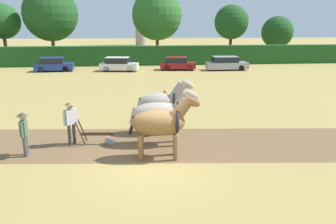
{
  "coord_description": "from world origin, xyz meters",
  "views": [
    {
      "loc": [
        -0.64,
        -10.72,
        4.8
      ],
      "look_at": [
        0.91,
        3.18,
        1.1
      ],
      "focal_mm": 35.0,
      "sensor_mm": 36.0,
      "label": 1
    }
  ],
  "objects_px": {
    "draft_horse_lead_left": "(161,122)",
    "plow": "(100,137)",
    "tree_center": "(157,15)",
    "parked_car_center_left": "(177,64)",
    "draft_horse_lead_right": "(161,113)",
    "parked_car_left": "(119,64)",
    "tree_right": "(277,32)",
    "parked_car_center": "(226,63)",
    "tree_center_right": "(231,22)",
    "tree_left": "(2,21)",
    "farmer_at_plow": "(71,120)",
    "farmer_beside_team": "(165,103)",
    "tree_center_left": "(50,14)",
    "church_spire": "(140,5)",
    "parked_car_far_left": "(54,65)",
    "farmer_onlooker_left": "(24,131)",
    "draft_horse_trail_left": "(162,103)"
  },
  "relations": [
    {
      "from": "parked_car_center",
      "to": "farmer_beside_team",
      "type": "bearing_deg",
      "value": -114.28
    },
    {
      "from": "church_spire",
      "to": "parked_car_far_left",
      "type": "xyz_separation_m",
      "value": [
        -10.9,
        -48.22,
        -9.07
      ]
    },
    {
      "from": "draft_horse_lead_left",
      "to": "farmer_beside_team",
      "type": "height_order",
      "value": "draft_horse_lead_left"
    },
    {
      "from": "tree_center",
      "to": "parked_car_left",
      "type": "height_order",
      "value": "tree_center"
    },
    {
      "from": "tree_center_left",
      "to": "parked_car_left",
      "type": "distance_m",
      "value": 14.48
    },
    {
      "from": "draft_horse_lead_right",
      "to": "draft_horse_trail_left",
      "type": "distance_m",
      "value": 1.48
    },
    {
      "from": "farmer_at_plow",
      "to": "parked_car_left",
      "type": "relative_size",
      "value": 0.42
    },
    {
      "from": "farmer_at_plow",
      "to": "parked_car_center_left",
      "type": "xyz_separation_m",
      "value": [
        7.61,
        22.96,
        -0.38
      ]
    },
    {
      "from": "tree_left",
      "to": "farmer_at_plow",
      "type": "relative_size",
      "value": 4.23
    },
    {
      "from": "draft_horse_lead_right",
      "to": "farmer_onlooker_left",
      "type": "xyz_separation_m",
      "value": [
        -5.23,
        -0.72,
        -0.36
      ]
    },
    {
      "from": "church_spire",
      "to": "plow",
      "type": "height_order",
      "value": "church_spire"
    },
    {
      "from": "draft_horse_lead_right",
      "to": "tree_center_right",
      "type": "bearing_deg",
      "value": 74.58
    },
    {
      "from": "tree_right",
      "to": "parked_car_left",
      "type": "bearing_deg",
      "value": -153.04
    },
    {
      "from": "church_spire",
      "to": "draft_horse_lead_right",
      "type": "relative_size",
      "value": 6.49
    },
    {
      "from": "tree_center",
      "to": "parked_car_center_left",
      "type": "xyz_separation_m",
      "value": [
        1.33,
        -11.14,
        -5.52
      ]
    },
    {
      "from": "plow",
      "to": "parked_car_left",
      "type": "distance_m",
      "value": 22.83
    },
    {
      "from": "tree_center_right",
      "to": "parked_car_far_left",
      "type": "bearing_deg",
      "value": -154.49
    },
    {
      "from": "farmer_onlooker_left",
      "to": "parked_car_center",
      "type": "bearing_deg",
      "value": 54.56
    },
    {
      "from": "tree_center_right",
      "to": "farmer_at_plow",
      "type": "xyz_separation_m",
      "value": [
        -17.02,
        -34.29,
        -4.18
      ]
    },
    {
      "from": "parked_car_center",
      "to": "tree_left",
      "type": "bearing_deg",
      "value": 157.21
    },
    {
      "from": "tree_left",
      "to": "plow",
      "type": "relative_size",
      "value": 4.68
    },
    {
      "from": "draft_horse_lead_left",
      "to": "farmer_onlooker_left",
      "type": "xyz_separation_m",
      "value": [
        -5.09,
        0.75,
        -0.4
      ]
    },
    {
      "from": "tree_left",
      "to": "parked_car_center",
      "type": "relative_size",
      "value": 1.7
    },
    {
      "from": "tree_center_left",
      "to": "parked_car_center_left",
      "type": "xyz_separation_m",
      "value": [
        15.39,
        -9.72,
        -5.58
      ]
    },
    {
      "from": "tree_right",
      "to": "draft_horse_lead_right",
      "type": "distance_m",
      "value": 40.36
    },
    {
      "from": "tree_center",
      "to": "tree_center_left",
      "type": "bearing_deg",
      "value": -174.24
    },
    {
      "from": "draft_horse_lead_left",
      "to": "plow",
      "type": "height_order",
      "value": "draft_horse_lead_left"
    },
    {
      "from": "parked_car_center",
      "to": "tree_center_left",
      "type": "bearing_deg",
      "value": 153.53
    },
    {
      "from": "parked_car_center",
      "to": "plow",
      "type": "bearing_deg",
      "value": -117.71
    },
    {
      "from": "church_spire",
      "to": "farmer_onlooker_left",
      "type": "relative_size",
      "value": 11.18
    },
    {
      "from": "tree_center_right",
      "to": "draft_horse_lead_right",
      "type": "distance_m",
      "value": 37.3
    },
    {
      "from": "tree_center",
      "to": "parked_car_left",
      "type": "distance_m",
      "value": 13.61
    },
    {
      "from": "farmer_at_plow",
      "to": "parked_car_far_left",
      "type": "xyz_separation_m",
      "value": [
        -5.82,
        23.39,
        -0.36
      ]
    },
    {
      "from": "farmer_at_plow",
      "to": "tree_center",
      "type": "bearing_deg",
      "value": 123.4
    },
    {
      "from": "draft_horse_lead_left",
      "to": "plow",
      "type": "xyz_separation_m",
      "value": [
        -2.41,
        1.72,
        -1.05
      ]
    },
    {
      "from": "tree_center_right",
      "to": "tree_right",
      "type": "bearing_deg",
      "value": 0.98
    },
    {
      "from": "tree_left",
      "to": "farmer_at_plow",
      "type": "distance_m",
      "value": 36.98
    },
    {
      "from": "draft_horse_lead_left",
      "to": "parked_car_center",
      "type": "distance_m",
      "value": 25.83
    },
    {
      "from": "farmer_at_plow",
      "to": "farmer_onlooker_left",
      "type": "bearing_deg",
      "value": -101.97
    },
    {
      "from": "tree_center_left",
      "to": "farmer_beside_team",
      "type": "bearing_deg",
      "value": -67.99
    },
    {
      "from": "tree_right",
      "to": "parked_car_center",
      "type": "relative_size",
      "value": 1.37
    },
    {
      "from": "draft_horse_lead_left",
      "to": "parked_car_left",
      "type": "distance_m",
      "value": 24.67
    },
    {
      "from": "draft_horse_lead_right",
      "to": "parked_car_left",
      "type": "height_order",
      "value": "draft_horse_lead_right"
    },
    {
      "from": "tree_right",
      "to": "parked_car_center_left",
      "type": "bearing_deg",
      "value": -145.21
    },
    {
      "from": "tree_center_right",
      "to": "draft_horse_lead_right",
      "type": "bearing_deg",
      "value": -111.05
    },
    {
      "from": "church_spire",
      "to": "tree_center",
      "type": "bearing_deg",
      "value": -88.18
    },
    {
      "from": "parked_car_center",
      "to": "parked_car_far_left",
      "type": "bearing_deg",
      "value": 176.73
    },
    {
      "from": "tree_center",
      "to": "tree_center_right",
      "type": "distance_m",
      "value": 10.79
    },
    {
      "from": "tree_right",
      "to": "farmer_onlooker_left",
      "type": "bearing_deg",
      "value": -125.85
    },
    {
      "from": "farmer_beside_team",
      "to": "parked_car_far_left",
      "type": "relative_size",
      "value": 0.4
    }
  ]
}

